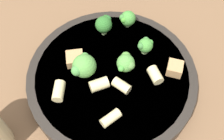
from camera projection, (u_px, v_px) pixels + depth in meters
The scene contains 14 objects.
ground_plane at pixel (112, 84), 0.46m from camera, with size 2.00×2.00×0.00m, color brown.
pasta_bowl at pixel (112, 78), 0.45m from camera, with size 0.27×0.27×0.03m.
broccoli_floret_0 at pixel (145, 45), 0.45m from camera, with size 0.03×0.02×0.03m.
broccoli_floret_1 at pixel (127, 19), 0.48m from camera, with size 0.03×0.03×0.03m.
broccoli_floret_2 at pixel (84, 66), 0.42m from camera, with size 0.04×0.04×0.04m.
broccoli_floret_3 at pixel (126, 63), 0.42m from camera, with size 0.03×0.03×0.03m.
broccoli_floret_4 at pixel (104, 23), 0.46m from camera, with size 0.03×0.03×0.04m.
rigatoni_0 at pixel (59, 91), 0.41m from camera, with size 0.02×0.02×0.03m, color beige.
rigatoni_1 at pixel (122, 86), 0.42m from camera, with size 0.02×0.02×0.03m, color beige.
rigatoni_2 at pixel (155, 75), 0.43m from camera, with size 0.02×0.02×0.03m, color beige.
rigatoni_3 at pixel (99, 84), 0.42m from camera, with size 0.02×0.02×0.03m, color beige.
rigatoni_4 at pixel (111, 118), 0.39m from camera, with size 0.01×0.01×0.03m, color beige.
chicken_chunk_0 at pixel (175, 68), 0.43m from camera, with size 0.02×0.02×0.02m, color tan.
chicken_chunk_1 at pixel (75, 59), 0.44m from camera, with size 0.03×0.03×0.02m, color tan.
Camera 1 is at (0.22, 0.08, 0.40)m, focal length 45.00 mm.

